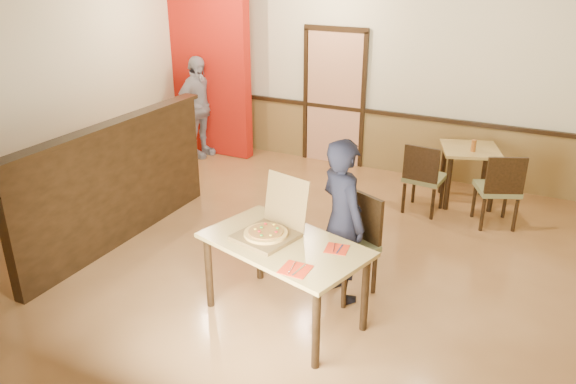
% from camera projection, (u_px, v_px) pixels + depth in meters
% --- Properties ---
extents(floor, '(7.00, 7.00, 0.00)m').
position_uv_depth(floor, '(279.00, 270.00, 6.09)').
color(floor, '#B07A44').
rests_on(floor, ground).
extents(wall_back, '(7.00, 0.00, 7.00)m').
position_uv_depth(wall_back, '(385.00, 81.00, 8.42)').
color(wall_back, beige).
rests_on(wall_back, floor).
extents(wall_left, '(0.00, 7.00, 7.00)m').
position_uv_depth(wall_left, '(29.00, 107.00, 6.98)').
color(wall_left, beige).
rests_on(wall_left, floor).
extents(wainscot_back, '(7.00, 0.04, 0.90)m').
position_uv_depth(wainscot_back, '(381.00, 142.00, 8.77)').
color(wainscot_back, olive).
rests_on(wainscot_back, floor).
extents(chair_rail_back, '(7.00, 0.06, 0.06)m').
position_uv_depth(chair_rail_back, '(382.00, 113.00, 8.57)').
color(chair_rail_back, black).
rests_on(chair_rail_back, wall_back).
extents(back_door, '(0.90, 0.06, 2.10)m').
position_uv_depth(back_door, '(334.00, 99.00, 8.86)').
color(back_door, tan).
rests_on(back_door, wall_back).
extents(booth_partition, '(0.20, 3.10, 1.44)m').
position_uv_depth(booth_partition, '(117.00, 182.00, 6.46)').
color(booth_partition, black).
rests_on(booth_partition, floor).
extents(red_accent_panel, '(1.60, 0.20, 2.78)m').
position_uv_depth(red_accent_panel, '(206.00, 70.00, 9.20)').
color(red_accent_panel, '#A6160B').
rests_on(red_accent_panel, floor).
extents(main_table, '(1.65, 1.21, 0.79)m').
position_uv_depth(main_table, '(284.00, 253.00, 5.04)').
color(main_table, '#B1924A').
rests_on(main_table, floor).
extents(diner_chair, '(0.67, 0.67, 1.01)m').
position_uv_depth(diner_chair, '(352.00, 240.00, 5.54)').
color(diner_chair, olive).
rests_on(diner_chair, floor).
extents(side_chair_left, '(0.51, 0.51, 0.95)m').
position_uv_depth(side_chair_left, '(423.00, 176.00, 7.24)').
color(side_chair_left, olive).
rests_on(side_chair_left, floor).
extents(side_chair_right, '(0.63, 0.63, 0.97)m').
position_uv_depth(side_chair_right, '(499.00, 187.00, 6.86)').
color(side_chair_right, olive).
rests_on(side_chair_right, floor).
extents(side_table, '(0.92, 0.92, 0.78)m').
position_uv_depth(side_table, '(469.00, 161.00, 7.53)').
color(side_table, '#B1924A').
rests_on(side_table, floor).
extents(diner, '(0.72, 0.67, 1.64)m').
position_uv_depth(diner, '(342.00, 221.00, 5.34)').
color(diner, black).
rests_on(diner, floor).
extents(passerby, '(0.54, 1.03, 1.67)m').
position_uv_depth(passerby, '(198.00, 107.00, 9.21)').
color(passerby, '#9898A0').
rests_on(passerby, floor).
extents(pizza_box, '(0.61, 0.67, 0.51)m').
position_uv_depth(pizza_box, '(270.00, 230.00, 5.09)').
color(pizza_box, brown).
rests_on(pizza_box, main_table).
extents(pizza, '(0.44, 0.44, 0.03)m').
position_uv_depth(pizza, '(266.00, 233.00, 5.05)').
color(pizza, gold).
rests_on(pizza, pizza_box).
extents(napkin_near, '(0.23, 0.23, 0.01)m').
position_uv_depth(napkin_near, '(295.00, 269.00, 4.57)').
color(napkin_near, red).
rests_on(napkin_near, main_table).
extents(napkin_far, '(0.22, 0.22, 0.01)m').
position_uv_depth(napkin_far, '(337.00, 249.00, 4.89)').
color(napkin_far, red).
rests_on(napkin_far, main_table).
extents(condiment, '(0.06, 0.06, 0.16)m').
position_uv_depth(condiment, '(474.00, 146.00, 7.31)').
color(condiment, brown).
rests_on(condiment, side_table).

